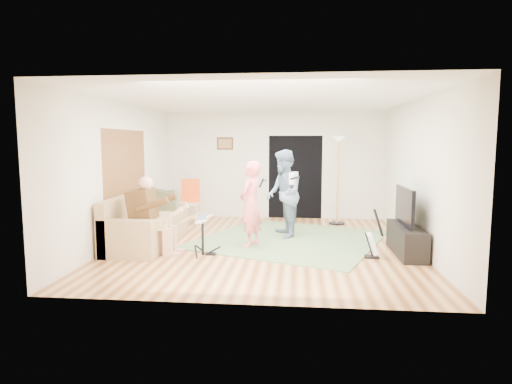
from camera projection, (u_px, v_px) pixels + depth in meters
floor at (264, 245)px, 8.07m from camera, size 6.00×6.00×0.00m
walls at (264, 174)px, 7.92m from camera, size 5.50×6.00×2.70m
ceiling at (265, 100)px, 7.76m from camera, size 6.00×6.00×0.00m
window_blinds at (126, 162)px, 8.36m from camera, size 0.00×2.05×2.05m
doorway at (295, 177)px, 10.85m from camera, size 2.10×0.00×2.10m
picture_frame at (225, 144)px, 10.93m from camera, size 0.42×0.03×0.32m
area_rug at (290, 239)px, 8.52m from camera, size 4.23×4.25×0.02m
sofa at (143, 228)px, 8.11m from camera, size 0.95×2.31×0.94m
drummer at (153, 224)px, 7.40m from camera, size 0.88×0.49×1.35m
drum_kit at (203, 238)px, 7.35m from camera, size 0.37×0.67×0.69m
singer at (251, 204)px, 7.89m from camera, size 0.56×0.68×1.59m
microphone at (261, 183)px, 7.82m from camera, size 0.06×0.06×0.24m
guitarist at (284, 194)px, 8.66m from camera, size 0.86×1.00×1.79m
guitar_held at (294, 178)px, 8.60m from camera, size 0.29×0.61×0.26m
guitar_spare at (373, 244)px, 7.16m from camera, size 0.30×0.27×0.83m
torchiere_lamp at (338, 164)px, 10.00m from camera, size 0.37×0.37×2.06m
dining_chair at (190, 208)px, 10.16m from camera, size 0.49×0.51×1.06m
tv_cabinet at (406, 240)px, 7.39m from camera, size 0.40×1.40×0.50m
television at (405, 206)px, 7.32m from camera, size 0.06×1.12×0.64m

